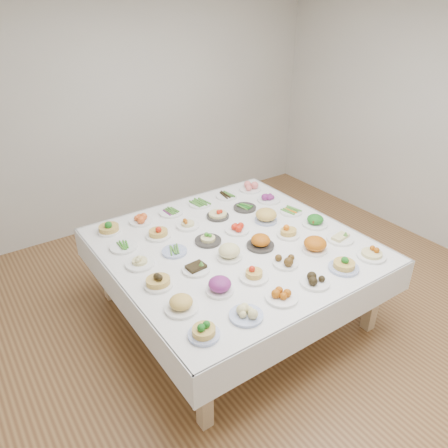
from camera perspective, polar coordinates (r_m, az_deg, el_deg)
room_envelope at (r=3.36m, az=6.73°, el=13.23°), size 5.02×5.02×2.81m
display_table at (r=3.82m, az=1.29°, el=-3.50°), size 2.12×2.12×0.75m
dish_0 at (r=2.84m, az=-2.65°, el=-13.66°), size 0.20×0.20×0.12m
dish_1 at (r=2.99m, az=2.92°, el=-11.45°), size 0.23×0.23×0.10m
dish_2 at (r=3.17m, az=7.58°, el=-9.10°), size 0.23×0.23×0.09m
dish_3 at (r=3.35m, az=11.83°, el=-6.99°), size 0.22×0.22×0.10m
dish_4 at (r=3.55m, az=15.45°, el=-4.90°), size 0.24×0.24×0.13m
dish_5 at (r=3.77m, az=18.79°, el=-3.36°), size 0.23×0.23×0.13m
dish_6 at (r=3.05m, az=-5.63°, el=-10.18°), size 0.23×0.23×0.13m
dish_7 at (r=3.20m, az=-0.55°, el=-8.06°), size 0.21×0.21×0.12m
dish_8 at (r=3.34m, az=3.94°, el=-6.41°), size 0.22×0.22×0.11m
dish_9 at (r=3.52m, az=8.09°, el=-4.66°), size 0.20×0.20×0.10m
dish_10 at (r=3.73m, az=11.81°, el=-2.67°), size 0.22×0.22×0.13m
dish_11 at (r=3.95m, az=14.97°, el=-1.58°), size 0.23×0.23×0.10m
dish_12 at (r=3.28m, az=-8.63°, el=-7.13°), size 0.21×0.21×0.13m
dish_13 at (r=3.43m, az=-3.68°, el=-5.57°), size 0.22×0.22×0.09m
dish_14 at (r=3.57m, az=0.69°, el=-3.74°), size 0.21×0.21×0.12m
dish_15 at (r=3.72m, az=4.80°, el=-2.06°), size 0.26×0.26×0.15m
dish_16 at (r=3.91m, az=8.43°, el=-0.90°), size 0.20×0.20×0.12m
dish_17 at (r=4.13m, az=11.84°, el=0.60°), size 0.23×0.23×0.13m
dish_18 at (r=3.55m, az=-10.96°, el=-4.63°), size 0.23×0.23×0.11m
dish_19 at (r=3.68m, az=-6.50°, el=-3.52°), size 0.21×0.21×0.05m
dish_20 at (r=3.79m, az=-2.10°, el=-1.76°), size 0.23×0.23×0.11m
dish_21 at (r=3.96m, az=1.72°, el=-0.43°), size 0.22×0.22×0.10m
dish_22 at (r=4.13m, az=5.52°, el=1.17°), size 0.22×0.22×0.14m
dish_23 at (r=4.34m, az=8.73°, el=1.69°), size 0.21×0.21×0.05m
dish_24 at (r=3.81m, az=-12.98°, el=-2.82°), size 0.23×0.23×0.05m
dish_25 at (r=3.90m, az=-8.60°, el=-0.85°), size 0.22×0.22×0.14m
dish_26 at (r=4.04m, az=-4.75°, el=0.15°), size 0.21×0.21×0.10m
dish_27 at (r=4.19m, az=-0.82°, el=1.55°), size 0.21×0.21×0.12m
dish_28 at (r=4.37m, az=2.74°, el=2.21°), size 0.22×0.22×0.05m
dish_29 at (r=4.55m, az=5.88°, el=3.50°), size 0.23×0.23×0.10m
dish_30 at (r=4.06m, az=-14.84°, el=-0.29°), size 0.22×0.22×0.13m
dish_31 at (r=4.18m, az=-10.83°, el=0.72°), size 0.21×0.21×0.10m
dish_32 at (r=4.30m, az=-6.93°, el=1.59°), size 0.23×0.23×0.05m
dish_33 at (r=4.45m, az=-3.20°, el=2.74°), size 0.21×0.21×0.05m
dish_34 at (r=4.61m, az=0.33°, el=3.77°), size 0.21×0.21×0.05m
dish_35 at (r=4.77m, az=3.44°, el=4.96°), size 0.23×0.23×0.11m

